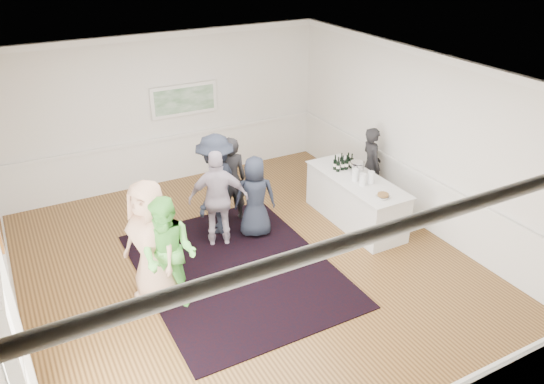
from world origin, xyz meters
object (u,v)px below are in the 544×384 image
ice_bucket (357,168)px  nut_bowl (383,196)px  serving_table (355,200)px  guest_green (169,254)px  guest_navy (255,197)px  guest_dark_b (231,180)px  guest_dark_a (216,185)px  bartender (371,166)px  guest_lilac (218,199)px  guest_tan (151,242)px

ice_bucket → nut_bowl: bearing=-100.5°
serving_table → guest_green: guest_green is taller
guest_green → guest_navy: bearing=72.1°
ice_bucket → guest_navy: bearing=170.4°
guest_dark_b → guest_dark_a: bearing=40.4°
guest_navy → guest_dark_a: bearing=-16.8°
guest_green → nut_bowl: (3.76, -0.11, 0.07)m
guest_dark_a → guest_navy: 0.73m
bartender → guest_dark_b: 2.84m
guest_lilac → guest_navy: 0.70m
guest_lilac → ice_bucket: bearing=-167.4°
guest_dark_a → ice_bucket: bearing=118.0°
serving_table → guest_dark_a: (-2.41, 0.93, 0.48)m
guest_tan → guest_green: guest_tan is taller
ice_bucket → nut_bowl: 1.01m
bartender → guest_green: (-4.59, -1.26, 0.09)m
bartender → guest_tan: size_ratio=0.82×
guest_dark_b → nut_bowl: 2.80m
guest_green → nut_bowl: guest_green is taller
bartender → guest_navy: 2.61m
guest_dark_b → ice_bucket: 2.37m
guest_tan → guest_green: bearing=-2.2°
guest_dark_b → serving_table: bearing=158.8°
bartender → guest_dark_a: (-3.16, 0.39, 0.14)m
guest_lilac → guest_dark_b: bearing=-108.3°
bartender → ice_bucket: bartender is taller
guest_green → guest_tan: bearing=157.5°
serving_table → guest_navy: guest_navy is taller
guest_dark_a → nut_bowl: size_ratio=7.89×
guest_green → guest_dark_b: guest_green is taller
guest_navy → guest_tan: bearing=44.6°
guest_lilac → guest_dark_b: size_ratio=1.04×
guest_navy → guest_green: bearing=53.4°
bartender → nut_bowl: size_ratio=6.68×
guest_tan → nut_bowl: (3.93, -0.43, -0.02)m
guest_tan → guest_navy: (2.15, 0.89, -0.21)m
bartender → guest_dark_a: bearing=95.9°
guest_tan → guest_navy: bearing=83.6°
guest_dark_a → serving_table: bearing=113.9°
guest_lilac → guest_navy: (0.69, -0.03, -0.12)m
guest_lilac → nut_bowl: size_ratio=7.39×
guest_tan → guest_dark_a: size_ratio=1.03×
guest_lilac → nut_bowl: bearing=171.5°
guest_tan → guest_lilac: 1.73m
guest_green → guest_navy: 2.33m
serving_table → ice_bucket: bearing=56.4°
guest_dark_a → guest_dark_b: bearing=166.8°
serving_table → bartender: size_ratio=1.42×
nut_bowl → guest_tan: bearing=173.7°
serving_table → guest_tan: guest_tan is taller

